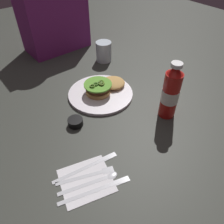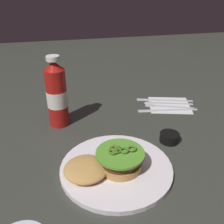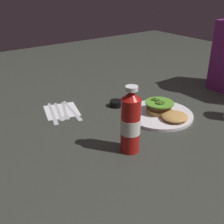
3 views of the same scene
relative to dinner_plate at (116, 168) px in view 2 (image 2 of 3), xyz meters
name	(u,v)px [view 2 (image 2 of 3)]	position (x,y,z in m)	size (l,w,h in m)	color
ground_plane	(121,158)	(-0.02, -0.04, -0.01)	(3.00, 3.00, 0.00)	#353731
dinner_plate	(116,168)	(0.00, 0.00, 0.00)	(0.28, 0.28, 0.01)	white
burger_sandwich	(108,163)	(0.02, 0.01, 0.03)	(0.20, 0.12, 0.05)	tan
ketchup_bottle	(57,95)	(0.13, -0.27, 0.10)	(0.07, 0.07, 0.23)	#B01713
condiment_cup	(169,137)	(-0.18, -0.09, 0.01)	(0.06, 0.06, 0.03)	black
napkin	(169,105)	(-0.29, -0.31, 0.00)	(0.15, 0.14, 0.00)	white
steak_knife	(161,99)	(-0.27, -0.36, 0.00)	(0.21, 0.08, 0.00)	silver
spoon_utensil	(161,102)	(-0.26, -0.33, 0.00)	(0.18, 0.07, 0.00)	silver
fork_utensil	(165,106)	(-0.27, -0.30, 0.00)	(0.17, 0.08, 0.00)	silver
butter_knife	(164,109)	(-0.25, -0.27, 0.00)	(0.22, 0.05, 0.00)	silver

